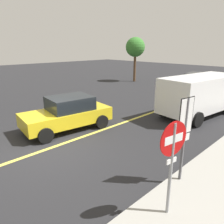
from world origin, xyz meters
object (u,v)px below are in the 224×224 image
object	(u,v)px
stop_sign	(172,155)
car_yellow_behind_van	(68,113)
speed_limit_sign	(185,126)
tree_centre_verge	(135,48)
white_van	(201,93)
car_white_far_lane	(197,84)

from	to	relation	value
stop_sign	car_yellow_behind_van	world-z (taller)	stop_sign
speed_limit_sign	car_yellow_behind_van	distance (m)	5.87
car_yellow_behind_van	tree_centre_verge	xyz separation A→B (m)	(13.10, 7.05, 2.81)
speed_limit_sign	stop_sign	bearing A→B (deg)	-161.83
tree_centre_verge	stop_sign	bearing A→B (deg)	-137.55
speed_limit_sign	white_van	distance (m)	6.97
car_white_far_lane	speed_limit_sign	bearing A→B (deg)	-156.54
car_yellow_behind_van	tree_centre_verge	size ratio (longest dim) A/B	0.90
speed_limit_sign	white_van	world-z (taller)	speed_limit_sign
stop_sign	car_yellow_behind_van	distance (m)	6.45
car_yellow_behind_van	tree_centre_verge	bearing A→B (deg)	28.30
stop_sign	car_white_far_lane	bearing A→B (deg)	22.94
speed_limit_sign	car_yellow_behind_van	world-z (taller)	speed_limit_sign
speed_limit_sign	car_white_far_lane	xyz separation A→B (m)	(11.97, 5.19, -0.94)
speed_limit_sign	tree_centre_verge	world-z (taller)	tree_centre_verge
stop_sign	car_white_far_lane	distance (m)	14.49
white_van	car_yellow_behind_van	xyz separation A→B (m)	(-6.43, 3.32, -0.49)
white_van	car_white_far_lane	bearing A→B (deg)	26.46
white_van	tree_centre_verge	bearing A→B (deg)	57.24
speed_limit_sign	tree_centre_verge	distance (m)	18.49
white_van	tree_centre_verge	size ratio (longest dim) A/B	1.16
stop_sign	speed_limit_sign	distance (m)	1.44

